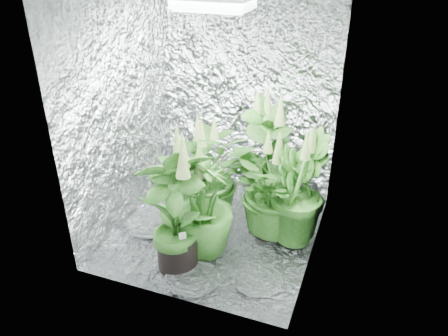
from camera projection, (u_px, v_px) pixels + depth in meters
ground at (216, 232)px, 3.68m from camera, size 1.60×1.60×0.00m
walls at (215, 122)px, 3.21m from camera, size 1.62×1.62×2.00m
grow_lamp at (213, 3)px, 2.82m from camera, size 0.50×0.30×0.22m
plant_a at (207, 173)px, 3.66m from camera, size 1.03×1.03×0.95m
plant_b at (266, 153)px, 3.89m from camera, size 0.72×0.72×1.10m
plant_c at (299, 190)px, 3.39m from camera, size 0.51×0.51×1.00m
plant_d at (202, 205)px, 3.26m from camera, size 0.66×0.66×0.94m
plant_e at (271, 189)px, 3.47m from camera, size 0.76×0.76×0.91m
plant_f at (175, 210)px, 3.07m from camera, size 0.75×0.75×1.11m
circulation_fan at (291, 213)px, 3.63m from camera, size 0.21×0.34×0.40m
plant_label at (183, 238)px, 3.12m from camera, size 0.05×0.05×0.08m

